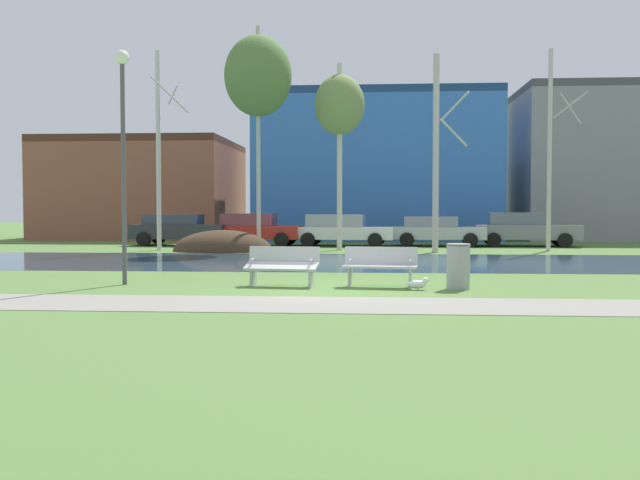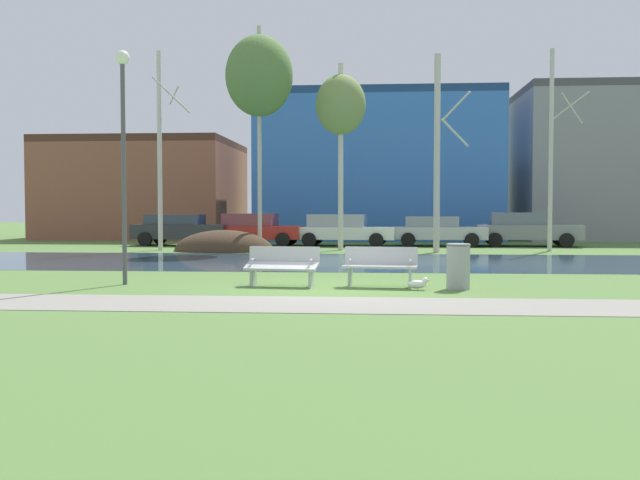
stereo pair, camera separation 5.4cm
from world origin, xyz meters
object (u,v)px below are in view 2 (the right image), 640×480
object	(u,v)px
parked_wagon_fourth_silver	(438,230)
streetlamp	(123,128)
bench_left	(282,265)
parked_van_nearest_dark	(181,229)
bench_right	(380,265)
seagull	(418,284)
trash_bin	(458,266)
parked_suv_fifth_grey	(526,229)
parked_hatch_third_white	(343,229)
parked_sedan_second_red	(255,229)

from	to	relation	value
parked_wagon_fourth_silver	streetlamp	bearing A→B (deg)	-116.39
bench_left	parked_van_nearest_dark	xyz separation A→B (m)	(-6.91, 16.82, 0.30)
bench_right	seagull	size ratio (longest dim) A/B	3.47
trash_bin	parked_van_nearest_dark	world-z (taller)	parked_van_nearest_dark
streetlamp	parked_suv_fifth_grey	bearing A→B (deg)	54.16
parked_suv_fifth_grey	bench_left	bearing A→B (deg)	-117.09
trash_bin	parked_wagon_fourth_silver	bearing A→B (deg)	86.39
trash_bin	parked_hatch_third_white	size ratio (longest dim) A/B	0.21
streetlamp	parked_suv_fifth_grey	size ratio (longest dim) A/B	1.10
seagull	parked_wagon_fourth_silver	world-z (taller)	parked_wagon_fourth_silver
parked_sedan_second_red	parked_suv_fifth_grey	xyz separation A→B (m)	(12.29, 0.36, 0.03)
trash_bin	parked_van_nearest_dark	bearing A→B (deg)	122.02
parked_van_nearest_dark	parked_wagon_fourth_silver	world-z (taller)	parked_van_nearest_dark
parked_van_nearest_dark	parked_hatch_third_white	world-z (taller)	parked_hatch_third_white
parked_van_nearest_dark	parked_hatch_third_white	xyz separation A→B (m)	(7.49, 0.08, -0.00)
parked_sedan_second_red	parked_suv_fifth_grey	distance (m)	12.29
bench_right	trash_bin	xyz separation A→B (m)	(1.65, -0.29, 0.03)
seagull	parked_sedan_second_red	distance (m)	18.60
parked_suv_fifth_grey	parked_hatch_third_white	bearing A→B (deg)	-177.27
seagull	parked_suv_fifth_grey	world-z (taller)	parked_suv_fifth_grey
seagull	parked_van_nearest_dark	distance (m)	19.96
bench_left	parked_wagon_fourth_silver	size ratio (longest dim) A/B	0.38
seagull	parked_suv_fifth_grey	bearing A→B (deg)	71.65
parked_wagon_fourth_silver	parked_suv_fifth_grey	xyz separation A→B (m)	(3.95, 0.12, 0.08)
parked_van_nearest_dark	parked_suv_fifth_grey	xyz separation A→B (m)	(15.75, 0.47, 0.04)
streetlamp	parked_hatch_third_white	xyz separation A→B (m)	(4.16, 16.81, -2.74)
parked_hatch_third_white	bench_left	bearing A→B (deg)	-91.96
parked_van_nearest_dark	parked_hatch_third_white	distance (m)	7.49
seagull	streetlamp	xyz separation A→B (m)	(-6.52, 0.62, 3.37)
bench_left	parked_sedan_second_red	bearing A→B (deg)	101.48
parked_van_nearest_dark	parked_wagon_fourth_silver	xyz separation A→B (m)	(11.80, 0.35, -0.04)
bench_left	parked_suv_fifth_grey	bearing A→B (deg)	62.91
bench_right	seagull	xyz separation A→B (m)	(0.79, -0.53, -0.34)
trash_bin	parked_suv_fifth_grey	bearing A→B (deg)	73.97
parked_hatch_third_white	parked_wagon_fourth_silver	xyz separation A→B (m)	(4.32, 0.27, -0.03)
bench_right	parked_hatch_third_white	xyz separation A→B (m)	(-1.57, 16.90, 0.29)
bench_left	parked_wagon_fourth_silver	bearing A→B (deg)	74.09
bench_right	parked_wagon_fourth_silver	xyz separation A→B (m)	(2.75, 17.17, 0.26)
parked_wagon_fourth_silver	bench_right	bearing A→B (deg)	-99.09
bench_left	parked_sedan_second_red	size ratio (longest dim) A/B	0.38
bench_right	parked_van_nearest_dark	size ratio (longest dim) A/B	0.37
parked_van_nearest_dark	parked_suv_fifth_grey	distance (m)	15.76
trash_bin	seagull	bearing A→B (deg)	-164.07
trash_bin	parked_van_nearest_dark	distance (m)	20.18
parked_wagon_fourth_silver	parked_suv_fifth_grey	bearing A→B (deg)	1.74
parked_wagon_fourth_silver	trash_bin	bearing A→B (deg)	-93.61
trash_bin	parked_sedan_second_red	size ratio (longest dim) A/B	0.22
seagull	parked_hatch_third_white	world-z (taller)	parked_hatch_third_white
bench_right	seagull	world-z (taller)	bench_right
seagull	streetlamp	bearing A→B (deg)	174.57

